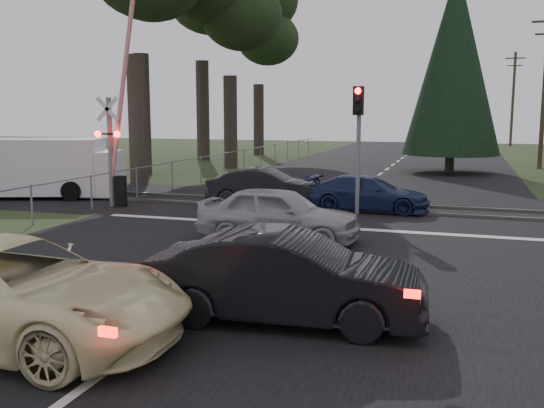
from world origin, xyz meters
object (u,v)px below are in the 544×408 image
at_px(cream_coupe, 6,292).
at_px(white_van, 46,168).
at_px(crossing_signal, 116,148).
at_px(traffic_signal_center, 358,128).
at_px(silver_car, 279,214).
at_px(blue_sedan, 368,194).
at_px(dark_car_far, 265,187).
at_px(utility_pole_far, 513,97).
at_px(dark_hatchback, 287,278).

height_order(cream_coupe, white_van, white_van).
bearing_deg(crossing_signal, traffic_signal_center, 6.15).
relative_size(cream_coupe, silver_car, 1.29).
xyz_separation_m(silver_car, blue_sedan, (1.45, 5.57, -0.12)).
xyz_separation_m(silver_car, dark_car_far, (-2.20, 5.56, -0.05)).
xyz_separation_m(crossing_signal, traffic_signal_center, (8.27, 0.89, 0.75)).
distance_m(traffic_signal_center, cream_coupe, 12.95).
distance_m(traffic_signal_center, utility_pole_far, 44.99).
height_order(blue_sedan, white_van, white_van).
distance_m(cream_coupe, dark_car_far, 13.31).
height_order(dark_car_far, white_van, white_van).
relative_size(silver_car, white_van, 0.67).
relative_size(crossing_signal, cream_coupe, 1.30).
bearing_deg(blue_sedan, cream_coupe, 169.49).
relative_size(utility_pole_far, blue_sedan, 2.21).
distance_m(utility_pole_far, cream_coupe, 57.85).
relative_size(traffic_signal_center, blue_sedan, 1.01).
relative_size(traffic_signal_center, utility_pole_far, 0.46).
relative_size(traffic_signal_center, white_van, 0.66).
height_order(traffic_signal_center, blue_sedan, traffic_signal_center).
bearing_deg(crossing_signal, utility_pole_far, 70.77).
bearing_deg(silver_car, dark_car_far, 22.12).
bearing_deg(white_van, silver_car, -43.69).
bearing_deg(traffic_signal_center, cream_coupe, -103.19).
bearing_deg(silver_car, utility_pole_far, -9.52).
xyz_separation_m(crossing_signal, utility_pole_far, (15.77, 45.21, 2.67)).
height_order(crossing_signal, silver_car, crossing_signal).
bearing_deg(blue_sedan, white_van, 95.06).
bearing_deg(cream_coupe, traffic_signal_center, -14.03).
height_order(crossing_signal, traffic_signal_center, crossing_signal).
distance_m(crossing_signal, cream_coupe, 12.80).
xyz_separation_m(cream_coupe, dark_hatchback, (3.60, 2.03, -0.03)).
bearing_deg(white_van, dark_car_far, -15.84).
bearing_deg(cream_coupe, crossing_signal, 24.04).
relative_size(crossing_signal, blue_sedan, 1.71).
distance_m(crossing_signal, blue_sedan, 8.82).
distance_m(dark_hatchback, dark_car_far, 11.99).
height_order(utility_pole_far, silver_car, utility_pole_far).
height_order(silver_car, dark_car_far, silver_car).
relative_size(crossing_signal, dark_hatchback, 1.60).
height_order(dark_hatchback, dark_car_far, dark_hatchback).
bearing_deg(crossing_signal, dark_hatchback, -46.78).
relative_size(dark_hatchback, silver_car, 1.04).
xyz_separation_m(dark_car_far, white_van, (-8.81, -0.47, 0.49)).
distance_m(crossing_signal, dark_hatchback, 13.14).
xyz_separation_m(utility_pole_far, dark_hatchback, (-6.82, -54.74, -4.01)).
distance_m(dark_car_far, white_van, 8.83).
relative_size(cream_coupe, dark_hatchback, 1.24).
bearing_deg(dark_hatchback, silver_car, 13.96).
xyz_separation_m(traffic_signal_center, cream_coupe, (-2.92, -12.45, -2.06)).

